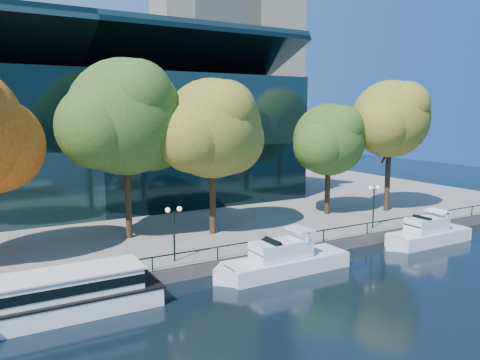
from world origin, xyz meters
TOP-DOWN VIEW (x-y plane):
  - ground at (0.00, 0.00)m, footprint 160.00×160.00m
  - promenade at (0.00, 36.38)m, footprint 90.00×67.08m
  - railing at (0.00, 3.25)m, footprint 88.20×0.08m
  - convention_building at (-4.00, 31.79)m, footprint 50.00×24.57m
  - tour_boat at (-13.18, 1.33)m, footprint 16.11×3.59m
  - cruiser_near at (4.08, 0.87)m, footprint 10.92×2.81m
  - cruiser_far at (19.80, 0.75)m, footprint 9.48×2.63m
  - tree_2 at (-3.65, 12.46)m, footprint 12.18×9.99m
  - tree_3 at (3.26, 10.15)m, footprint 10.83×8.88m
  - tree_4 at (17.47, 11.44)m, footprint 9.40×7.71m
  - tree_5 at (24.27, 9.46)m, footprint 10.35×8.48m
  - lamp_1 at (-2.88, 4.50)m, footprint 1.26×0.36m
  - lamp_2 at (16.96, 4.50)m, footprint 1.26×0.36m

SIDE VIEW (x-z plane):
  - ground at x=0.00m, z-range 0.00..0.00m
  - promenade at x=0.00m, z-range 0.00..1.00m
  - cruiser_far at x=19.80m, z-range -0.57..2.53m
  - cruiser_near at x=4.08m, z-range -0.60..2.56m
  - tour_boat at x=-13.18m, z-range -0.23..2.83m
  - railing at x=0.00m, z-range 1.44..2.43m
  - lamp_1 at x=-2.88m, z-range 1.97..6.00m
  - lamp_2 at x=16.96m, z-range 1.97..6.00m
  - convention_building at x=-4.00m, z-range -2.21..19.22m
  - tree_4 at x=17.47m, z-range 2.91..14.57m
  - tree_3 at x=3.26m, z-range 3.32..17.01m
  - tree_5 at x=24.27m, z-range 3.76..17.93m
  - tree_2 at x=-3.65m, z-range 3.53..18.76m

